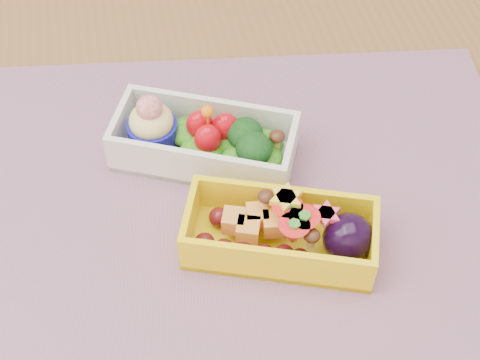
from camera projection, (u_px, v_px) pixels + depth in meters
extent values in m
cube|color=brown|center=(180.00, 222.00, 0.63)|extent=(1.20, 0.80, 0.04)
cylinder|color=brown|center=(477.00, 141.00, 1.20)|extent=(0.06, 0.06, 0.71)
cube|color=gray|center=(233.00, 213.00, 0.61)|extent=(0.58, 0.47, 0.00)
cube|color=silver|center=(204.00, 142.00, 0.63)|extent=(0.18, 0.13, 0.04)
ellipsoid|color=#60B024|center=(205.00, 146.00, 0.64)|extent=(0.16, 0.12, 0.02)
cylinder|color=#141499|center=(153.00, 135.00, 0.64)|extent=(0.05, 0.05, 0.03)
sphere|color=red|center=(149.00, 108.00, 0.61)|extent=(0.02, 0.02, 0.02)
ellipsoid|color=red|center=(200.00, 125.00, 0.63)|extent=(0.02, 0.02, 0.03)
ellipsoid|color=red|center=(208.00, 139.00, 0.62)|extent=(0.02, 0.02, 0.03)
ellipsoid|color=red|center=(225.00, 127.00, 0.63)|extent=(0.02, 0.02, 0.03)
sphere|color=orange|center=(207.00, 111.00, 0.60)|extent=(0.01, 0.01, 0.01)
ellipsoid|color=black|center=(245.00, 134.00, 0.62)|extent=(0.03, 0.03, 0.03)
ellipsoid|color=black|center=(254.00, 149.00, 0.61)|extent=(0.03, 0.03, 0.03)
ellipsoid|color=#3F2111|center=(277.00, 136.00, 0.61)|extent=(0.01, 0.01, 0.01)
cube|color=yellow|center=(280.00, 233.00, 0.57)|extent=(0.17, 0.12, 0.04)
ellipsoid|color=#561014|center=(241.00, 237.00, 0.58)|extent=(0.09, 0.07, 0.02)
cube|color=orange|center=(253.00, 222.00, 0.57)|extent=(0.05, 0.04, 0.02)
cone|color=red|center=(287.00, 215.00, 0.57)|extent=(0.03, 0.03, 0.03)
cone|color=red|center=(304.00, 226.00, 0.56)|extent=(0.03, 0.03, 0.03)
cone|color=red|center=(293.00, 234.00, 0.55)|extent=(0.03, 0.03, 0.03)
cylinder|color=yellow|center=(286.00, 198.00, 0.56)|extent=(0.03, 0.03, 0.01)
cylinder|color=#E53F5B|center=(326.00, 214.00, 0.55)|extent=(0.03, 0.03, 0.01)
ellipsoid|color=#3F2111|center=(265.00, 207.00, 0.57)|extent=(0.01, 0.01, 0.01)
ellipsoid|color=#3F2111|center=(311.00, 241.00, 0.55)|extent=(0.01, 0.01, 0.01)
ellipsoid|color=black|center=(348.00, 238.00, 0.56)|extent=(0.04, 0.04, 0.04)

